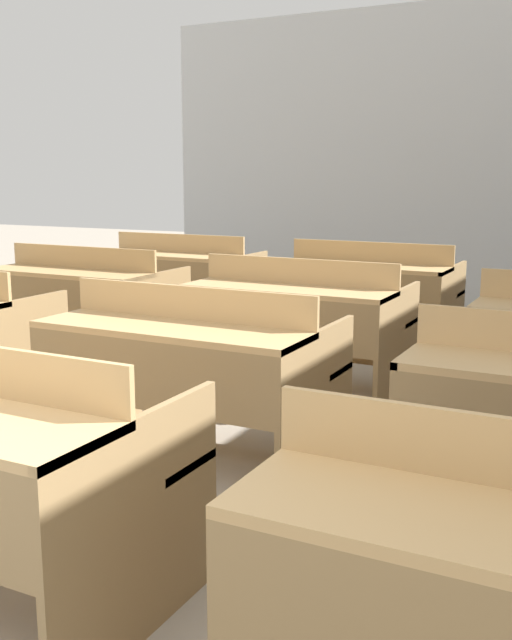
# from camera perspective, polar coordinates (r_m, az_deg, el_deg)

# --- Properties ---
(wall_back) EXTENTS (6.61, 0.06, 3.07)m
(wall_back) POSITION_cam_1_polar(r_m,az_deg,el_deg) (8.07, 15.18, 11.90)
(wall_back) COLOR silver
(wall_back) RESTS_ON ground_plane
(bench_second_center) EXTENTS (1.30, 0.83, 0.85)m
(bench_second_center) POSITION_cam_1_polar(r_m,az_deg,el_deg) (3.58, -5.03, -3.45)
(bench_second_center) COLOR #96774D
(bench_second_center) RESTS_ON ground_plane
(bench_third_left) EXTENTS (1.30, 0.83, 0.85)m
(bench_third_left) POSITION_cam_1_polar(r_m,az_deg,el_deg) (5.65, -13.05, 1.66)
(bench_third_left) COLOR olive
(bench_third_left) RESTS_ON ground_plane
(bench_third_center) EXTENTS (1.30, 0.83, 0.85)m
(bench_third_center) POSITION_cam_1_polar(r_m,az_deg,el_deg) (4.72, 3.21, 0.12)
(bench_third_center) COLOR #97794E
(bench_third_center) RESTS_ON ground_plane
(bench_back_left) EXTENTS (1.30, 0.83, 0.85)m
(bench_back_left) POSITION_cam_1_polar(r_m,az_deg,el_deg) (6.68, -5.88, 3.29)
(bench_back_left) COLOR #95774D
(bench_back_left) RESTS_ON ground_plane
(bench_back_center) EXTENTS (1.30, 0.83, 0.85)m
(bench_back_center) POSITION_cam_1_polar(r_m,az_deg,el_deg) (5.94, 8.61, 2.26)
(bench_back_center) COLOR olive
(bench_back_center) RESTS_ON ground_plane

